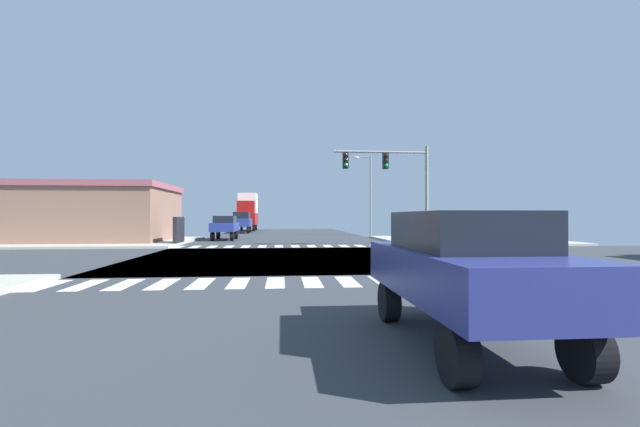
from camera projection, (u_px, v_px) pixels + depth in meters
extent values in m
cube|color=#33373C|center=(295.00, 258.00, 19.21)|extent=(14.00, 90.00, 0.05)
cube|color=#33373C|center=(295.00, 258.00, 19.21)|extent=(90.00, 12.00, 0.05)
cube|color=#B2ADA3|center=(464.00, 240.00, 32.30)|extent=(12.00, 12.00, 0.14)
cube|color=#AEAD9E|center=(102.00, 242.00, 30.01)|extent=(12.00, 12.00, 0.14)
cube|color=silver|center=(45.00, 285.00, 11.34)|extent=(0.50, 2.00, 0.01)
cube|color=silver|center=(85.00, 285.00, 11.43)|extent=(0.50, 2.00, 0.01)
cube|color=silver|center=(124.00, 284.00, 11.52)|extent=(0.50, 2.00, 0.01)
cube|color=silver|center=(163.00, 284.00, 11.60)|extent=(0.50, 2.00, 0.01)
cube|color=silver|center=(201.00, 283.00, 11.69)|extent=(0.50, 2.00, 0.01)
cube|color=silver|center=(238.00, 283.00, 11.78)|extent=(0.50, 2.00, 0.01)
cube|color=silver|center=(275.00, 282.00, 11.87)|extent=(0.50, 2.00, 0.01)
cube|color=silver|center=(312.00, 282.00, 11.96)|extent=(0.50, 2.00, 0.01)
cube|color=silver|center=(348.00, 281.00, 12.04)|extent=(0.50, 2.00, 0.01)
cube|color=silver|center=(383.00, 281.00, 12.13)|extent=(0.50, 2.00, 0.01)
cube|color=silver|center=(418.00, 281.00, 12.22)|extent=(0.50, 2.00, 0.01)
cube|color=silver|center=(452.00, 280.00, 12.31)|extent=(0.50, 2.00, 0.01)
cube|color=silver|center=(486.00, 280.00, 12.40)|extent=(0.50, 2.00, 0.01)
cube|color=silver|center=(519.00, 279.00, 12.48)|extent=(0.50, 2.00, 0.01)
cube|color=silver|center=(178.00, 247.00, 25.88)|extent=(0.50, 2.00, 0.01)
cube|color=silver|center=(195.00, 247.00, 25.97)|extent=(0.50, 2.00, 0.01)
cube|color=silver|center=(212.00, 247.00, 26.06)|extent=(0.50, 2.00, 0.01)
cube|color=silver|center=(229.00, 247.00, 26.15)|extent=(0.50, 2.00, 0.01)
cube|color=silver|center=(246.00, 246.00, 26.23)|extent=(0.50, 2.00, 0.01)
cube|color=silver|center=(262.00, 246.00, 26.32)|extent=(0.50, 2.00, 0.01)
cube|color=silver|center=(279.00, 246.00, 26.41)|extent=(0.50, 2.00, 0.01)
cube|color=silver|center=(295.00, 246.00, 26.50)|extent=(0.50, 2.00, 0.01)
cube|color=silver|center=(312.00, 246.00, 26.59)|extent=(0.50, 2.00, 0.01)
cube|color=silver|center=(328.00, 246.00, 26.67)|extent=(0.50, 2.00, 0.01)
cube|color=silver|center=(344.00, 246.00, 26.76)|extent=(0.50, 2.00, 0.01)
cube|color=silver|center=(360.00, 246.00, 26.85)|extent=(0.50, 2.00, 0.01)
cube|color=silver|center=(376.00, 246.00, 26.94)|extent=(0.50, 2.00, 0.01)
cube|color=silver|center=(391.00, 246.00, 27.03)|extent=(0.50, 2.00, 0.01)
cylinder|color=gray|center=(427.00, 196.00, 27.16)|extent=(0.20, 0.20, 6.24)
cylinder|color=gray|center=(381.00, 152.00, 26.92)|extent=(5.85, 0.14, 0.14)
cube|color=black|center=(386.00, 161.00, 26.94)|extent=(0.32, 0.40, 1.00)
sphere|color=black|center=(386.00, 155.00, 26.70)|extent=(0.22, 0.22, 0.22)
sphere|color=black|center=(386.00, 160.00, 26.70)|extent=(0.22, 0.22, 0.22)
sphere|color=green|center=(386.00, 165.00, 26.70)|extent=(0.22, 0.22, 0.22)
cube|color=black|center=(346.00, 160.00, 26.72)|extent=(0.32, 0.40, 1.00)
sphere|color=black|center=(346.00, 155.00, 26.48)|extent=(0.22, 0.22, 0.22)
sphere|color=black|center=(346.00, 160.00, 26.48)|extent=(0.22, 0.22, 0.22)
sphere|color=green|center=(346.00, 165.00, 26.47)|extent=(0.22, 0.22, 0.22)
cylinder|color=gray|center=(371.00, 196.00, 41.71)|extent=(0.16, 0.16, 7.65)
cylinder|color=gray|center=(363.00, 157.00, 41.68)|extent=(1.40, 0.10, 0.10)
ellipsoid|color=silver|center=(356.00, 158.00, 41.61)|extent=(0.60, 0.32, 0.20)
cube|color=#8F6654|center=(53.00, 216.00, 30.36)|extent=(15.78, 8.43, 3.71)
cube|color=#9C535F|center=(53.00, 187.00, 30.37)|extent=(16.08, 8.73, 0.40)
cube|color=black|center=(179.00, 231.00, 27.97)|extent=(0.24, 2.20, 1.80)
cylinder|color=black|center=(232.00, 236.00, 32.38)|extent=(0.26, 0.68, 0.68)
cylinder|color=black|center=(213.00, 236.00, 32.26)|extent=(0.26, 0.68, 0.68)
cylinder|color=black|center=(236.00, 235.00, 35.30)|extent=(0.26, 0.68, 0.68)
cylinder|color=black|center=(218.00, 235.00, 35.17)|extent=(0.26, 0.68, 0.68)
cube|color=navy|center=(225.00, 227.00, 33.78)|extent=(1.80, 4.30, 0.66)
cube|color=black|center=(225.00, 219.00, 33.79)|extent=(1.55, 2.24, 0.54)
cylinder|color=black|center=(389.00, 301.00, 7.50)|extent=(0.26, 0.68, 0.68)
cylinder|color=black|center=(469.00, 300.00, 7.63)|extent=(0.26, 0.68, 0.68)
cylinder|color=black|center=(457.00, 355.00, 4.59)|extent=(0.26, 0.68, 0.68)
cylinder|color=black|center=(585.00, 351.00, 4.72)|extent=(0.26, 0.68, 0.68)
cube|color=navy|center=(465.00, 273.00, 6.12)|extent=(1.80, 4.30, 0.66)
cube|color=black|center=(465.00, 231.00, 6.12)|extent=(1.55, 2.24, 0.54)
cylinder|color=black|center=(248.00, 230.00, 46.78)|extent=(0.26, 0.74, 0.74)
cylinder|color=black|center=(233.00, 230.00, 46.64)|extent=(0.26, 0.74, 0.74)
cylinder|color=black|center=(250.00, 229.00, 49.89)|extent=(0.26, 0.74, 0.74)
cylinder|color=black|center=(236.00, 229.00, 49.75)|extent=(0.26, 0.74, 0.74)
cube|color=navy|center=(242.00, 222.00, 48.27)|extent=(1.96, 4.60, 0.88)
cube|color=black|center=(242.00, 215.00, 48.28)|extent=(1.69, 3.22, 0.72)
cylinder|color=black|center=(254.00, 228.00, 53.45)|extent=(0.26, 0.80, 0.80)
cylinder|color=black|center=(238.00, 228.00, 53.28)|extent=(0.26, 0.80, 0.80)
cylinder|color=black|center=(256.00, 227.00, 58.32)|extent=(0.26, 0.80, 0.80)
cylinder|color=black|center=(242.00, 227.00, 58.16)|extent=(0.26, 0.80, 0.80)
cube|color=#A01512|center=(247.00, 219.00, 55.81)|extent=(2.40, 7.20, 1.49)
cube|color=white|center=(248.00, 203.00, 56.90)|extent=(2.30, 4.18, 2.56)
cube|color=#A01512|center=(246.00, 207.00, 53.67)|extent=(2.11, 2.02, 1.49)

